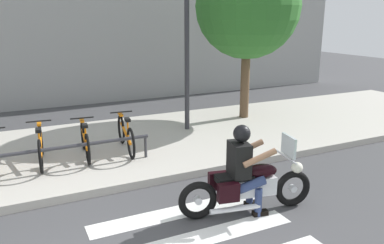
{
  "coord_description": "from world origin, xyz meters",
  "views": [
    {
      "loc": [
        -0.88,
        -3.37,
        2.95
      ],
      "look_at": [
        2.11,
        2.86,
        1.05
      ],
      "focal_mm": 35.99,
      "sensor_mm": 36.0,
      "label": 1
    }
  ],
  "objects_px": {
    "street_lamp": "(187,35)",
    "bicycle_5": "(85,141)",
    "bicycle_6": "(126,135)",
    "tree_near_rack": "(248,6)",
    "rider": "(244,164)",
    "bicycle_4": "(41,146)",
    "motorcycle": "(248,185)"
  },
  "relations": [
    {
      "from": "motorcycle",
      "to": "rider",
      "type": "xyz_separation_m",
      "value": [
        -0.08,
        0.02,
        0.36
      ]
    },
    {
      "from": "bicycle_5",
      "to": "bicycle_6",
      "type": "height_order",
      "value": "bicycle_6"
    },
    {
      "from": "bicycle_5",
      "to": "bicycle_6",
      "type": "relative_size",
      "value": 0.92
    },
    {
      "from": "bicycle_4",
      "to": "tree_near_rack",
      "type": "relative_size",
      "value": 0.37
    },
    {
      "from": "bicycle_6",
      "to": "tree_near_rack",
      "type": "xyz_separation_m",
      "value": [
        3.88,
        1.35,
        2.7
      ]
    },
    {
      "from": "bicycle_5",
      "to": "tree_near_rack",
      "type": "bearing_deg",
      "value": 15.94
    },
    {
      "from": "tree_near_rack",
      "to": "bicycle_4",
      "type": "bearing_deg",
      "value": -166.4
    },
    {
      "from": "bicycle_6",
      "to": "street_lamp",
      "type": "distance_m",
      "value": 2.92
    },
    {
      "from": "bicycle_4",
      "to": "street_lamp",
      "type": "xyz_separation_m",
      "value": [
        3.6,
        0.95,
        2.02
      ]
    },
    {
      "from": "bicycle_6",
      "to": "motorcycle",
      "type": "bearing_deg",
      "value": -72.42
    },
    {
      "from": "street_lamp",
      "to": "tree_near_rack",
      "type": "xyz_separation_m",
      "value": [
        1.99,
        0.4,
        0.69
      ]
    },
    {
      "from": "bicycle_4",
      "to": "bicycle_6",
      "type": "xyz_separation_m",
      "value": [
        1.71,
        -0.0,
        0.0
      ]
    },
    {
      "from": "bicycle_5",
      "to": "bicycle_6",
      "type": "xyz_separation_m",
      "value": [
        0.85,
        -0.0,
        0.01
      ]
    },
    {
      "from": "bicycle_5",
      "to": "bicycle_4",
      "type": "bearing_deg",
      "value": -180.0
    },
    {
      "from": "bicycle_4",
      "to": "bicycle_5",
      "type": "bearing_deg",
      "value": 0.0
    },
    {
      "from": "motorcycle",
      "to": "bicycle_5",
      "type": "height_order",
      "value": "motorcycle"
    },
    {
      "from": "bicycle_5",
      "to": "rider",
      "type": "bearing_deg",
      "value": -60.5
    },
    {
      "from": "motorcycle",
      "to": "bicycle_5",
      "type": "bearing_deg",
      "value": 120.4
    },
    {
      "from": "bicycle_5",
      "to": "street_lamp",
      "type": "xyz_separation_m",
      "value": [
        2.74,
        0.95,
        2.02
      ]
    },
    {
      "from": "bicycle_4",
      "to": "tree_near_rack",
      "type": "distance_m",
      "value": 6.35
    },
    {
      "from": "rider",
      "to": "bicycle_5",
      "type": "bearing_deg",
      "value": 119.5
    },
    {
      "from": "rider",
      "to": "tree_near_rack",
      "type": "distance_m",
      "value": 5.89
    },
    {
      "from": "street_lamp",
      "to": "rider",
      "type": "bearing_deg",
      "value": -103.21
    },
    {
      "from": "bicycle_5",
      "to": "street_lamp",
      "type": "relative_size",
      "value": 0.38
    },
    {
      "from": "rider",
      "to": "bicycle_5",
      "type": "height_order",
      "value": "rider"
    },
    {
      "from": "bicycle_4",
      "to": "bicycle_5",
      "type": "xyz_separation_m",
      "value": [
        0.85,
        0.0,
        -0.01
      ]
    },
    {
      "from": "tree_near_rack",
      "to": "bicycle_5",
      "type": "bearing_deg",
      "value": -164.06
    },
    {
      "from": "street_lamp",
      "to": "bicycle_5",
      "type": "bearing_deg",
      "value": -160.87
    },
    {
      "from": "motorcycle",
      "to": "street_lamp",
      "type": "xyz_separation_m",
      "value": [
        0.89,
        4.12,
        2.07
      ]
    },
    {
      "from": "rider",
      "to": "motorcycle",
      "type": "bearing_deg",
      "value": -13.17
    },
    {
      "from": "street_lamp",
      "to": "bicycle_4",
      "type": "bearing_deg",
      "value": -165.19
    },
    {
      "from": "street_lamp",
      "to": "tree_near_rack",
      "type": "height_order",
      "value": "tree_near_rack"
    }
  ]
}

